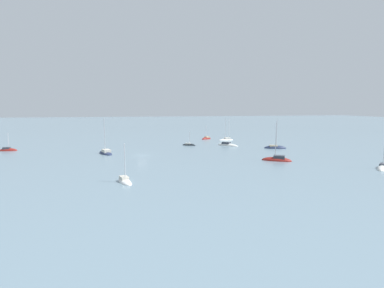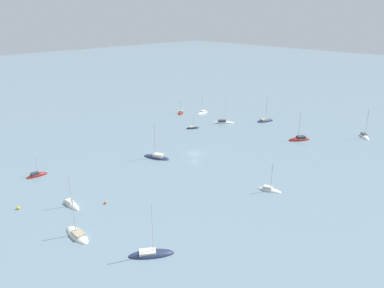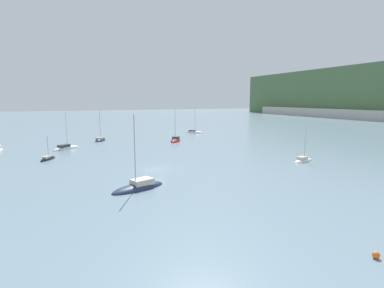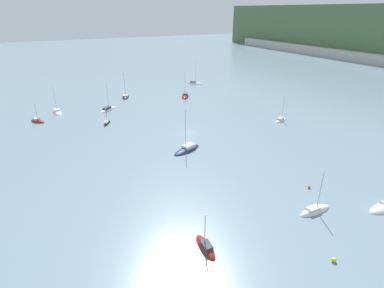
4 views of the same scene
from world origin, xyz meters
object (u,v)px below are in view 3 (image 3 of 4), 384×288
object	(u,v)px
sailboat_3	(48,159)
mooring_buoy_1	(376,255)
sailboat_2	(100,140)
sailboat_0	(194,133)
sailboat_1	(66,149)
sailboat_8	(176,141)
sailboat_4	(303,161)
sailboat_5	(139,188)

from	to	relation	value
sailboat_3	mooring_buoy_1	size ratio (longest dim) A/B	9.72
sailboat_2	sailboat_0	bearing A→B (deg)	-57.31
sailboat_1	mooring_buoy_1	size ratio (longest dim) A/B	17.93
sailboat_2	sailboat_8	size ratio (longest dim) A/B	0.97
sailboat_3	sailboat_2	bearing A→B (deg)	3.17
sailboat_3	sailboat_4	distance (m)	51.26
sailboat_0	sailboat_4	distance (m)	54.87
sailboat_1	sailboat_3	bearing A→B (deg)	-145.21
sailboat_1	sailboat_4	bearing A→B (deg)	-78.61
sailboat_0	sailboat_1	xyz separation A→B (m)	(21.04, -42.99, 0.02)
sailboat_0	sailboat_8	xyz separation A→B (m)	(18.10, -13.39, 0.03)
sailboat_4	sailboat_8	bearing A→B (deg)	92.42
sailboat_0	sailboat_8	size ratio (longest dim) A/B	1.01
mooring_buoy_1	sailboat_4	bearing A→B (deg)	145.43
sailboat_2	sailboat_8	world-z (taller)	sailboat_8
sailboat_3	mooring_buoy_1	distance (m)	57.68
sailboat_3	mooring_buoy_1	bearing A→B (deg)	-124.15
sailboat_0	sailboat_5	world-z (taller)	sailboat_5
sailboat_5	sailboat_8	distance (m)	47.11
sailboat_0	sailboat_2	world-z (taller)	sailboat_0
sailboat_2	mooring_buoy_1	size ratio (longest dim) A/B	18.10
sailboat_4	sailboat_5	bearing A→B (deg)	171.40
sailboat_4	mooring_buoy_1	distance (m)	37.33
sailboat_3	sailboat_5	distance (m)	29.60
sailboat_4	sailboat_8	distance (m)	39.30
sailboat_4	mooring_buoy_1	xyz separation A→B (m)	(30.73, -21.18, 0.16)
sailboat_4	sailboat_2	bearing A→B (deg)	107.91
sailboat_8	mooring_buoy_1	bearing A→B (deg)	24.52
sailboat_5	mooring_buoy_1	xyz separation A→B (m)	(24.95, 12.89, 0.14)
sailboat_3	sailboat_4	size ratio (longest dim) A/B	0.71
sailboat_4	mooring_buoy_1	size ratio (longest dim) A/B	13.76
sailboat_0	sailboat_2	distance (m)	34.59
sailboat_1	sailboat_2	size ratio (longest dim) A/B	0.99
sailboat_5	sailboat_1	bearing A→B (deg)	-98.29
sailboat_3	mooring_buoy_1	xyz separation A→B (m)	(51.68, 25.61, 0.21)
sailboat_1	sailboat_2	distance (m)	15.89
sailboat_1	sailboat_2	xyz separation A→B (m)	(-12.82, 9.38, -0.04)
sailboat_0	mooring_buoy_1	distance (m)	88.07
sailboat_2	sailboat_1	bearing A→B (deg)	162.74
sailboat_1	sailboat_3	size ratio (longest dim) A/B	1.84
sailboat_1	sailboat_3	world-z (taller)	sailboat_1
sailboat_0	sailboat_2	xyz separation A→B (m)	(8.22, -33.60, -0.02)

